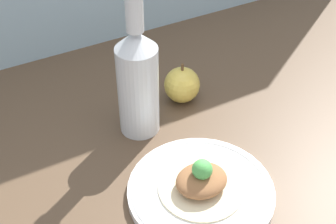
# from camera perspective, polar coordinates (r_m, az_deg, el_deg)

# --- Properties ---
(ground_plane) EXTENTS (1.80, 1.10, 0.04)m
(ground_plane) POSITION_cam_1_polar(r_m,az_deg,el_deg) (0.85, 2.71, -9.97)
(ground_plane) COLOR brown
(plate) EXTENTS (0.25, 0.25, 0.02)m
(plate) POSITION_cam_1_polar(r_m,az_deg,el_deg) (0.81, 4.01, -9.55)
(plate) COLOR white
(plate) RESTS_ON ground_plane
(plated_food) EXTENTS (0.15, 0.15, 0.06)m
(plated_food) POSITION_cam_1_polar(r_m,az_deg,el_deg) (0.79, 4.09, -8.38)
(plated_food) COLOR beige
(plated_food) RESTS_ON plate
(cider_bottle) EXTENTS (0.08, 0.08, 0.32)m
(cider_bottle) POSITION_cam_1_polar(r_m,az_deg,el_deg) (0.86, -3.72, 4.19)
(cider_bottle) COLOR silver
(cider_bottle) RESTS_ON ground_plane
(apple) EXTENTS (0.08, 0.08, 0.09)m
(apple) POSITION_cam_1_polar(r_m,az_deg,el_deg) (0.99, 1.71, 3.34)
(apple) COLOR gold
(apple) RESTS_ON ground_plane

